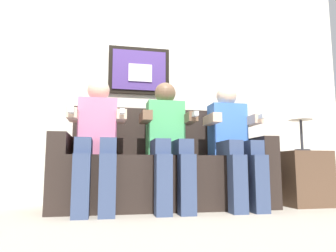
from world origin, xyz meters
name	(u,v)px	position (x,y,z in m)	size (l,w,h in m)	color
ground_plane	(172,213)	(0.00, 0.00, 0.00)	(5.58, 5.58, 0.00)	#9E9384
back_wall_assembly	(156,77)	(-0.01, 0.76, 1.30)	(4.29, 0.10, 2.60)	silver
couch	(164,172)	(0.00, 0.33, 0.31)	(1.89, 0.58, 0.90)	#2D231E
person_on_left	(97,136)	(-0.59, 0.16, 0.61)	(0.46, 0.56, 1.11)	pink
person_in_middle	(168,137)	(0.00, 0.16, 0.61)	(0.46, 0.56, 1.11)	#4CB266
person_on_right	(233,138)	(0.59, 0.16, 0.61)	(0.46, 0.56, 1.11)	#3F72CC
side_table_right	(303,178)	(1.29, 0.22, 0.25)	(0.40, 0.40, 0.50)	brown
table_lamp	(300,114)	(1.30, 0.20, 0.86)	(0.22, 0.22, 0.46)	#333338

